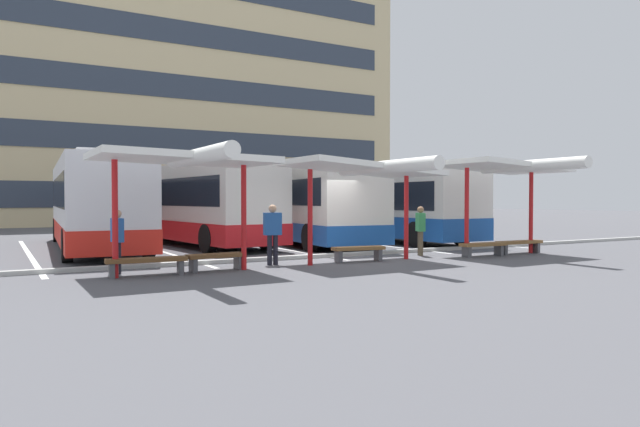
{
  "coord_description": "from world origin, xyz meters",
  "views": [
    {
      "loc": [
        -9.35,
        -14.97,
        1.85
      ],
      "look_at": [
        0.77,
        2.74,
        1.35
      ],
      "focal_mm": 32.16,
      "sensor_mm": 36.0,
      "label": 1
    }
  ],
  "objects_px": {
    "coach_bus_3": "(375,206)",
    "waiting_passenger_1": "(273,230)",
    "bench_0": "(147,262)",
    "waiting_passenger_2": "(117,237)",
    "bench_1": "(216,258)",
    "waiting_passenger_0": "(420,227)",
    "waiting_shelter_0": "(186,161)",
    "waiting_shelter_1": "(366,170)",
    "coach_bus_1": "(195,204)",
    "bench_3": "(483,246)",
    "bench_2": "(359,250)",
    "coach_bus_2": "(296,205)",
    "waiting_shelter_2": "(507,169)",
    "coach_bus_0": "(95,205)",
    "bench_4": "(519,244)"
  },
  "relations": [
    {
      "from": "waiting_shelter_0",
      "to": "waiting_shelter_1",
      "type": "relative_size",
      "value": 1.01
    },
    {
      "from": "coach_bus_0",
      "to": "waiting_passenger_0",
      "type": "distance_m",
      "value": 12.03
    },
    {
      "from": "bench_3",
      "to": "waiting_passenger_2",
      "type": "relative_size",
      "value": 1.05
    },
    {
      "from": "bench_3",
      "to": "waiting_passenger_1",
      "type": "height_order",
      "value": "waiting_passenger_1"
    },
    {
      "from": "bench_3",
      "to": "waiting_passenger_2",
      "type": "height_order",
      "value": "waiting_passenger_2"
    },
    {
      "from": "bench_3",
      "to": "coach_bus_3",
      "type": "bearing_deg",
      "value": 79.05
    },
    {
      "from": "waiting_shelter_1",
      "to": "waiting_shelter_2",
      "type": "xyz_separation_m",
      "value": [
        5.2,
        -0.54,
        0.15
      ]
    },
    {
      "from": "waiting_passenger_1",
      "to": "bench_2",
      "type": "bearing_deg",
      "value": -11.14
    },
    {
      "from": "bench_4",
      "to": "waiting_passenger_0",
      "type": "xyz_separation_m",
      "value": [
        -3.3,
        1.21,
        0.59
      ]
    },
    {
      "from": "waiting_passenger_0",
      "to": "bench_3",
      "type": "bearing_deg",
      "value": -41.15
    },
    {
      "from": "coach_bus_2",
      "to": "coach_bus_3",
      "type": "xyz_separation_m",
      "value": [
        4.0,
        -0.19,
        -0.05
      ]
    },
    {
      "from": "waiting_passenger_1",
      "to": "bench_3",
      "type": "bearing_deg",
      "value": -10.55
    },
    {
      "from": "waiting_shelter_2",
      "to": "bench_3",
      "type": "bearing_deg",
      "value": 171.09
    },
    {
      "from": "bench_1",
      "to": "waiting_passenger_0",
      "type": "xyz_separation_m",
      "value": [
        7.22,
        0.55,
        0.6
      ]
    },
    {
      "from": "waiting_passenger_1",
      "to": "bench_0",
      "type": "bearing_deg",
      "value": -169.22
    },
    {
      "from": "waiting_shelter_1",
      "to": "bench_4",
      "type": "xyz_separation_m",
      "value": [
        6.1,
        -0.3,
        -2.37
      ]
    },
    {
      "from": "waiting_passenger_2",
      "to": "bench_4",
      "type": "bearing_deg",
      "value": -5.93
    },
    {
      "from": "waiting_shelter_0",
      "to": "waiting_passenger_2",
      "type": "bearing_deg",
      "value": 142.95
    },
    {
      "from": "waiting_passenger_2",
      "to": "waiting_passenger_1",
      "type": "bearing_deg",
      "value": -2.13
    },
    {
      "from": "coach_bus_0",
      "to": "waiting_passenger_2",
      "type": "distance_m",
      "value": 7.98
    },
    {
      "from": "bench_0",
      "to": "waiting_passenger_1",
      "type": "height_order",
      "value": "waiting_passenger_1"
    },
    {
      "from": "bench_0",
      "to": "waiting_passenger_0",
      "type": "xyz_separation_m",
      "value": [
        9.02,
        0.73,
        0.59
      ]
    },
    {
      "from": "bench_4",
      "to": "waiting_passenger_1",
      "type": "bearing_deg",
      "value": 172.25
    },
    {
      "from": "bench_3",
      "to": "bench_0",
      "type": "bearing_deg",
      "value": 176.82
    },
    {
      "from": "coach_bus_2",
      "to": "bench_0",
      "type": "distance_m",
      "value": 11.43
    },
    {
      "from": "coach_bus_2",
      "to": "waiting_shelter_1",
      "type": "bearing_deg",
      "value": -103.22
    },
    {
      "from": "bench_1",
      "to": "waiting_passenger_1",
      "type": "relative_size",
      "value": 0.92
    },
    {
      "from": "bench_2",
      "to": "bench_3",
      "type": "distance_m",
      "value": 4.37
    },
    {
      "from": "coach_bus_3",
      "to": "waiting_passenger_1",
      "type": "bearing_deg",
      "value": -140.29
    },
    {
      "from": "coach_bus_2",
      "to": "waiting_passenger_0",
      "type": "xyz_separation_m",
      "value": [
        0.89,
        -7.2,
        -0.69
      ]
    },
    {
      "from": "waiting_passenger_2",
      "to": "waiting_shelter_1",
      "type": "bearing_deg",
      "value": -8.74
    },
    {
      "from": "coach_bus_1",
      "to": "bench_4",
      "type": "relative_size",
      "value": 6.09
    },
    {
      "from": "coach_bus_1",
      "to": "waiting_shelter_2",
      "type": "bearing_deg",
      "value": -52.62
    },
    {
      "from": "coach_bus_3",
      "to": "waiting_passenger_2",
      "type": "relative_size",
      "value": 7.58
    },
    {
      "from": "coach_bus_0",
      "to": "bench_2",
      "type": "bearing_deg",
      "value": -54.51
    },
    {
      "from": "coach_bus_2",
      "to": "coach_bus_3",
      "type": "relative_size",
      "value": 0.99
    },
    {
      "from": "coach_bus_3",
      "to": "waiting_shelter_0",
      "type": "height_order",
      "value": "coach_bus_3"
    },
    {
      "from": "coach_bus_1",
      "to": "bench_1",
      "type": "height_order",
      "value": "coach_bus_1"
    },
    {
      "from": "waiting_shelter_0",
      "to": "coach_bus_0",
      "type": "bearing_deg",
      "value": 95.08
    },
    {
      "from": "bench_0",
      "to": "waiting_shelter_2",
      "type": "distance_m",
      "value": 11.71
    },
    {
      "from": "coach_bus_3",
      "to": "waiting_shelter_1",
      "type": "bearing_deg",
      "value": -126.7
    },
    {
      "from": "coach_bus_1",
      "to": "waiting_shelter_1",
      "type": "height_order",
      "value": "coach_bus_1"
    },
    {
      "from": "bench_0",
      "to": "waiting_shelter_1",
      "type": "bearing_deg",
      "value": -1.73
    },
    {
      "from": "bench_0",
      "to": "waiting_shelter_0",
      "type": "bearing_deg",
      "value": -14.1
    },
    {
      "from": "coach_bus_1",
      "to": "bench_3",
      "type": "height_order",
      "value": "coach_bus_1"
    },
    {
      "from": "coach_bus_1",
      "to": "waiting_shelter_1",
      "type": "bearing_deg",
      "value": -76.41
    },
    {
      "from": "bench_0",
      "to": "waiting_passenger_2",
      "type": "bearing_deg",
      "value": 121.7
    },
    {
      "from": "bench_0",
      "to": "bench_1",
      "type": "height_order",
      "value": "same"
    },
    {
      "from": "waiting_shelter_2",
      "to": "bench_3",
      "type": "relative_size",
      "value": 2.77
    },
    {
      "from": "coach_bus_1",
      "to": "waiting_shelter_0",
      "type": "xyz_separation_m",
      "value": [
        -3.11,
        -9.2,
        1.15
      ]
    }
  ]
}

